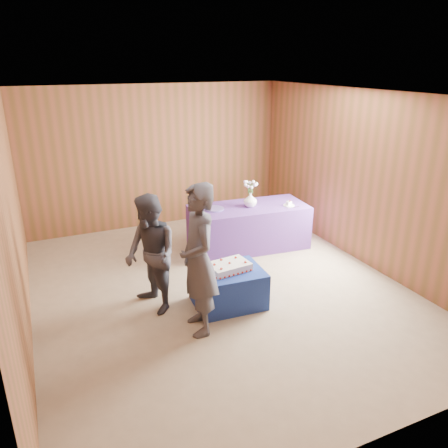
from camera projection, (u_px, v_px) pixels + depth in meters
ground at (219, 289)px, 6.29m from camera, size 6.00×6.00×0.00m
room_shell at (219, 166)px, 5.65m from camera, size 5.04×6.04×2.72m
cake_table at (228, 287)px, 5.82m from camera, size 0.94×0.76×0.50m
serving_table at (248, 227)px, 7.59m from camera, size 2.07×1.08×0.75m
sheet_cake at (229, 267)px, 5.73m from camera, size 0.59×0.44×0.13m
vase at (250, 200)px, 7.41m from camera, size 0.30×0.30×0.24m
flower_spray at (251, 184)px, 7.31m from camera, size 0.25×0.24×0.19m
platter at (214, 209)px, 7.30m from camera, size 0.39×0.39×0.02m
plate at (289, 205)px, 7.49m from camera, size 0.21×0.21×0.01m
cake_slice at (289, 203)px, 7.47m from camera, size 0.09×0.08×0.09m
knife at (293, 207)px, 7.39m from camera, size 0.26×0.03×0.00m
guest_left at (198, 260)px, 5.04m from camera, size 0.49×0.70×1.84m
guest_right at (151, 255)px, 5.52m from camera, size 0.74×0.87×1.56m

